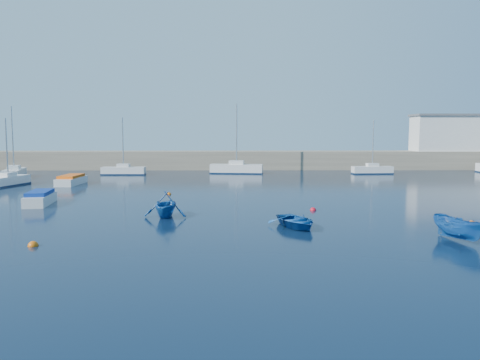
{
  "coord_description": "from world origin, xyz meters",
  "views": [
    {
      "loc": [
        -0.87,
        -21.4,
        5.3
      ],
      "look_at": [
        -0.47,
        14.79,
        1.6
      ],
      "focal_mm": 35.0,
      "sensor_mm": 36.0,
      "label": 1
    }
  ],
  "objects_px": {
    "sailboat_5": "(124,170)",
    "dinghy_left": "(166,204)",
    "sailboat_7": "(372,170)",
    "dinghy_center": "(296,221)",
    "dinghy_right": "(459,228)",
    "sailboat_4": "(14,173)",
    "sailboat_6": "(237,168)",
    "motorboat_2": "(71,180)",
    "harbor_office": "(449,134)",
    "sailboat_3": "(8,181)",
    "motorboat_1": "(40,198)"
  },
  "relations": [
    {
      "from": "sailboat_5",
      "to": "dinghy_left",
      "type": "distance_m",
      "value": 31.01
    },
    {
      "from": "sailboat_7",
      "to": "dinghy_center",
      "type": "height_order",
      "value": "sailboat_7"
    },
    {
      "from": "dinghy_left",
      "to": "dinghy_right",
      "type": "bearing_deg",
      "value": -20.54
    },
    {
      "from": "sailboat_4",
      "to": "sailboat_5",
      "type": "distance_m",
      "value": 12.44
    },
    {
      "from": "dinghy_left",
      "to": "dinghy_right",
      "type": "distance_m",
      "value": 16.69
    },
    {
      "from": "sailboat_4",
      "to": "sailboat_6",
      "type": "bearing_deg",
      "value": -3.17
    },
    {
      "from": "motorboat_2",
      "to": "dinghy_right",
      "type": "xyz_separation_m",
      "value": [
        27.65,
        -25.08,
        0.14
      ]
    },
    {
      "from": "harbor_office",
      "to": "sailboat_7",
      "type": "height_order",
      "value": "harbor_office"
    },
    {
      "from": "sailboat_6",
      "to": "harbor_office",
      "type": "bearing_deg",
      "value": -69.18
    },
    {
      "from": "harbor_office",
      "to": "sailboat_4",
      "type": "xyz_separation_m",
      "value": [
        -56.63,
        -12.81,
        -4.53
      ]
    },
    {
      "from": "dinghy_center",
      "to": "dinghy_left",
      "type": "relative_size",
      "value": 1.12
    },
    {
      "from": "harbor_office",
      "to": "sailboat_4",
      "type": "distance_m",
      "value": 58.24
    },
    {
      "from": "dinghy_right",
      "to": "harbor_office",
      "type": "bearing_deg",
      "value": 47.6
    },
    {
      "from": "harbor_office",
      "to": "dinghy_center",
      "type": "height_order",
      "value": "harbor_office"
    },
    {
      "from": "harbor_office",
      "to": "sailboat_5",
      "type": "xyz_separation_m",
      "value": [
        -44.82,
        -8.91,
        -4.55
      ]
    },
    {
      "from": "sailboat_5",
      "to": "dinghy_center",
      "type": "height_order",
      "value": "sailboat_5"
    },
    {
      "from": "sailboat_5",
      "to": "dinghy_right",
      "type": "height_order",
      "value": "sailboat_5"
    },
    {
      "from": "dinghy_left",
      "to": "sailboat_6",
      "type": "bearing_deg",
      "value": 84.45
    },
    {
      "from": "sailboat_5",
      "to": "motorboat_2",
      "type": "height_order",
      "value": "sailboat_5"
    },
    {
      "from": "sailboat_3",
      "to": "sailboat_4",
      "type": "height_order",
      "value": "sailboat_4"
    },
    {
      "from": "harbor_office",
      "to": "motorboat_2",
      "type": "relative_size",
      "value": 2.06
    },
    {
      "from": "harbor_office",
      "to": "sailboat_3",
      "type": "distance_m",
      "value": 57.54
    },
    {
      "from": "sailboat_4",
      "to": "sailboat_6",
      "type": "relative_size",
      "value": 0.93
    },
    {
      "from": "motorboat_2",
      "to": "dinghy_left",
      "type": "relative_size",
      "value": 1.59
    },
    {
      "from": "motorboat_2",
      "to": "dinghy_right",
      "type": "bearing_deg",
      "value": -40.93
    },
    {
      "from": "sailboat_3",
      "to": "sailboat_5",
      "type": "xyz_separation_m",
      "value": [
        8.54,
        12.15,
        0.02
      ]
    },
    {
      "from": "sailboat_5",
      "to": "sailboat_7",
      "type": "xyz_separation_m",
      "value": [
        31.53,
        0.83,
        -0.0
      ]
    },
    {
      "from": "dinghy_center",
      "to": "sailboat_5",
      "type": "bearing_deg",
      "value": 98.96
    },
    {
      "from": "harbor_office",
      "to": "sailboat_6",
      "type": "height_order",
      "value": "sailboat_6"
    },
    {
      "from": "sailboat_6",
      "to": "motorboat_2",
      "type": "bearing_deg",
      "value": 134.73
    },
    {
      "from": "dinghy_right",
      "to": "dinghy_left",
      "type": "bearing_deg",
      "value": 138.14
    },
    {
      "from": "sailboat_3",
      "to": "motorboat_1",
      "type": "bearing_deg",
      "value": -43.1
    },
    {
      "from": "motorboat_2",
      "to": "sailboat_7",
      "type": "bearing_deg",
      "value": 20.35
    },
    {
      "from": "sailboat_7",
      "to": "harbor_office",
      "type": "bearing_deg",
      "value": -63.38
    },
    {
      "from": "sailboat_3",
      "to": "dinghy_right",
      "type": "height_order",
      "value": "sailboat_3"
    },
    {
      "from": "motorboat_2",
      "to": "dinghy_center",
      "type": "relative_size",
      "value": 1.42
    },
    {
      "from": "harbor_office",
      "to": "dinghy_right",
      "type": "height_order",
      "value": "harbor_office"
    },
    {
      "from": "sailboat_4",
      "to": "sailboat_6",
      "type": "xyz_separation_m",
      "value": [
        25.99,
        5.65,
        0.09
      ]
    },
    {
      "from": "motorboat_1",
      "to": "motorboat_2",
      "type": "height_order",
      "value": "motorboat_1"
    },
    {
      "from": "sailboat_6",
      "to": "dinghy_left",
      "type": "height_order",
      "value": "sailboat_6"
    },
    {
      "from": "sailboat_4",
      "to": "motorboat_2",
      "type": "relative_size",
      "value": 1.71
    },
    {
      "from": "sailboat_4",
      "to": "dinghy_left",
      "type": "relative_size",
      "value": 2.72
    },
    {
      "from": "sailboat_5",
      "to": "sailboat_7",
      "type": "bearing_deg",
      "value": -88.26
    },
    {
      "from": "sailboat_4",
      "to": "sailboat_7",
      "type": "height_order",
      "value": "sailboat_4"
    },
    {
      "from": "sailboat_4",
      "to": "dinghy_left",
      "type": "height_order",
      "value": "sailboat_4"
    },
    {
      "from": "sailboat_5",
      "to": "motorboat_1",
      "type": "height_order",
      "value": "sailboat_5"
    },
    {
      "from": "sailboat_5",
      "to": "sailboat_6",
      "type": "height_order",
      "value": "sailboat_6"
    },
    {
      "from": "sailboat_7",
      "to": "motorboat_1",
      "type": "xyz_separation_m",
      "value": [
        -31.93,
        -25.07,
        -0.07
      ]
    },
    {
      "from": "sailboat_6",
      "to": "dinghy_center",
      "type": "height_order",
      "value": "sailboat_6"
    },
    {
      "from": "motorboat_1",
      "to": "dinghy_right",
      "type": "height_order",
      "value": "dinghy_right"
    }
  ]
}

